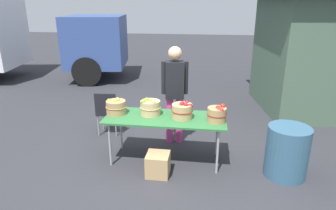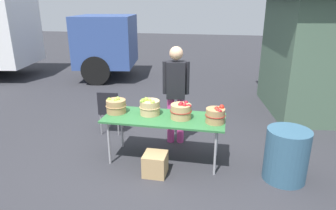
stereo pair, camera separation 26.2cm
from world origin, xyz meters
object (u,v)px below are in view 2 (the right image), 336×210
at_px(apple_basket_red_1, 216,115).
at_px(trash_barrel, 286,155).
at_px(produce_crate, 155,164).
at_px(market_table, 164,120).
at_px(folding_chair, 110,109).
at_px(apple_basket_red_0, 181,111).
at_px(vendor_adult, 176,88).
at_px(apple_basket_green_0, 116,106).
at_px(apple_basket_green_1, 150,107).

xyz_separation_m(apple_basket_red_1, trash_barrel, (1.04, -0.14, -0.48)).
bearing_deg(produce_crate, market_table, 84.77).
bearing_deg(folding_chair, market_table, 141.09).
distance_m(apple_basket_red_1, folding_chair, 2.27).
bearing_deg(trash_barrel, apple_basket_red_1, 172.42).
xyz_separation_m(market_table, apple_basket_red_0, (0.27, 0.01, 0.17)).
height_order(apple_basket_red_0, vendor_adult, vendor_adult).
height_order(apple_basket_red_0, produce_crate, apple_basket_red_0).
height_order(apple_basket_green_0, trash_barrel, apple_basket_green_0).
bearing_deg(apple_basket_red_1, apple_basket_green_0, 175.89).
distance_m(apple_basket_green_0, apple_basket_green_1, 0.56).
bearing_deg(apple_basket_red_1, apple_basket_red_0, 171.94).
relative_size(market_table, apple_basket_green_0, 5.66).
relative_size(apple_basket_red_0, folding_chair, 0.39).
xyz_separation_m(apple_basket_green_1, apple_basket_red_0, (0.52, -0.07, -0.01)).
distance_m(vendor_adult, trash_barrel, 2.09).
relative_size(vendor_adult, produce_crate, 5.22).
relative_size(vendor_adult, folding_chair, 2.05).
distance_m(apple_basket_green_1, folding_chair, 1.31).
xyz_separation_m(folding_chair, trash_barrel, (3.09, -1.04, -0.12)).
bearing_deg(trash_barrel, apple_basket_red_0, 172.26).
height_order(apple_basket_red_1, folding_chair, apple_basket_red_1).
xyz_separation_m(apple_basket_green_1, folding_chair, (-1.00, 0.76, -0.37)).
bearing_deg(apple_basket_red_0, apple_basket_green_1, 172.61).
relative_size(apple_basket_green_1, folding_chair, 0.39).
relative_size(market_table, apple_basket_red_1, 6.24).
distance_m(apple_basket_red_1, vendor_adult, 1.07).
distance_m(apple_basket_green_0, apple_basket_red_0, 1.08).
height_order(market_table, folding_chair, folding_chair).
bearing_deg(apple_basket_green_0, apple_basket_red_0, -2.16).
xyz_separation_m(apple_basket_green_0, apple_basket_red_1, (1.61, -0.12, 0.01)).
xyz_separation_m(market_table, trash_barrel, (1.84, -0.21, -0.32)).
relative_size(market_table, trash_barrel, 2.45).
height_order(apple_basket_green_1, produce_crate, apple_basket_green_1).
height_order(apple_basket_green_0, vendor_adult, vendor_adult).
distance_m(vendor_adult, produce_crate, 1.44).
bearing_deg(market_table, folding_chair, 146.29).
relative_size(apple_basket_green_0, apple_basket_green_1, 1.00).
distance_m(trash_barrel, produce_crate, 1.91).
xyz_separation_m(market_table, apple_basket_green_0, (-0.81, 0.05, 0.16)).
bearing_deg(apple_basket_green_0, vendor_adult, 36.15).
bearing_deg(apple_basket_green_1, vendor_adult, 62.38).
relative_size(folding_chair, produce_crate, 2.54).
bearing_deg(market_table, apple_basket_green_0, 176.56).
bearing_deg(apple_basket_green_1, market_table, -16.49).
bearing_deg(vendor_adult, apple_basket_green_1, 54.56).
relative_size(apple_basket_red_1, folding_chair, 0.35).
distance_m(apple_basket_green_0, vendor_adult, 1.10).
height_order(apple_basket_green_1, apple_basket_red_0, apple_basket_green_1).
bearing_deg(vendor_adult, apple_basket_red_1, 126.35).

